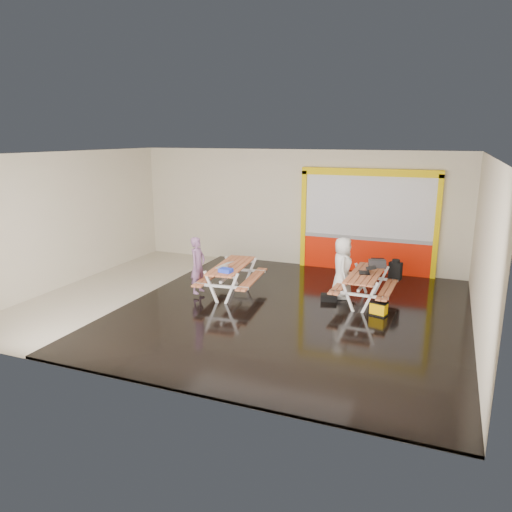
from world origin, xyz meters
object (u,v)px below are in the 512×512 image
at_px(laptop_right, 367,271).
at_px(person_left, 198,265).
at_px(laptop_left, 224,266).
at_px(fluke_bag, 379,309).
at_px(person_right, 342,268).
at_px(toolbox, 377,264).
at_px(dark_case, 329,298).
at_px(backpack, 395,270).
at_px(picnic_table_left, 231,272).
at_px(blue_pouch, 226,270).
at_px(picnic_table_right, 365,280).

bearing_deg(laptop_right, person_left, -165.69).
relative_size(laptop_left, fluke_bag, 0.93).
height_order(person_left, person_right, person_right).
distance_m(toolbox, dark_case, 1.47).
bearing_deg(backpack, picnic_table_left, -159.57).
relative_size(person_right, fluke_bag, 3.67).
height_order(picnic_table_left, laptop_left, laptop_left).
height_order(person_left, dark_case, person_left).
bearing_deg(laptop_left, toolbox, 23.37).
bearing_deg(fluke_bag, backpack, 84.57).
distance_m(person_right, blue_pouch, 2.80).
bearing_deg(dark_case, picnic_table_right, 14.17).
bearing_deg(fluke_bag, dark_case, 155.89).
bearing_deg(backpack, laptop_right, -123.98).
relative_size(picnic_table_left, person_right, 1.40).
bearing_deg(fluke_bag, person_left, -176.69).
height_order(picnic_table_right, dark_case, picnic_table_right).
bearing_deg(picnic_table_right, person_left, -165.40).
bearing_deg(backpack, person_right, -148.09).
bearing_deg(blue_pouch, laptop_left, 120.47).
relative_size(picnic_table_left, picnic_table_right, 1.06).
xyz_separation_m(person_right, fluke_bag, (1.01, -0.87, -0.61)).
distance_m(picnic_table_left, laptop_right, 3.27).
height_order(person_right, blue_pouch, person_right).
xyz_separation_m(laptop_right, toolbox, (0.15, 0.61, 0.04)).
bearing_deg(person_left, picnic_table_right, -73.84).
bearing_deg(blue_pouch, backpack, 29.38).
height_order(picnic_table_right, backpack, backpack).
bearing_deg(person_right, picnic_table_left, 91.56).
xyz_separation_m(laptop_left, blue_pouch, (0.20, -0.34, -0.01)).
relative_size(toolbox, backpack, 0.89).
bearing_deg(person_right, laptop_right, -114.31).
bearing_deg(laptop_right, picnic_table_right, 139.22).
xyz_separation_m(laptop_left, laptop_right, (3.27, 0.86, -0.01)).
bearing_deg(picnic_table_right, picnic_table_left, -169.67).
xyz_separation_m(person_right, laptop_left, (-2.67, -0.98, 0.03)).
bearing_deg(picnic_table_left, laptop_right, 10.00).
bearing_deg(backpack, person_left, -157.67).
xyz_separation_m(laptop_right, backpack, (0.57, 0.84, -0.13)).
bearing_deg(dark_case, backpack, 36.40).
relative_size(picnic_table_left, dark_case, 5.48).
xyz_separation_m(person_right, dark_case, (-0.24, -0.31, -0.68)).
bearing_deg(blue_pouch, person_right, 28.15).
relative_size(laptop_left, laptop_right, 0.84).
distance_m(person_left, laptop_right, 4.04).
height_order(picnic_table_left, toolbox, toolbox).
distance_m(person_left, person_right, 3.50).
relative_size(picnic_table_left, fluke_bag, 5.13).
height_order(picnic_table_left, laptop_right, laptop_right).
bearing_deg(blue_pouch, toolbox, 29.48).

